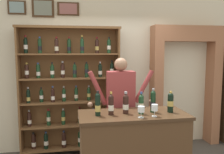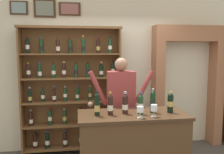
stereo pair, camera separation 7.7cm
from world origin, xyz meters
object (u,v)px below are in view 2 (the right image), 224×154
(wine_shelf, at_px, (72,89))
(tasting_bottle_rosso, at_px, (97,104))
(tasting_bottle_brunello, at_px, (153,101))
(wine_glass_left, at_px, (140,110))
(tasting_bottle_super_tuscan, at_px, (125,104))
(shopkeeper, at_px, (121,101))
(tasting_bottle_bianco, at_px, (141,104))
(wine_glass_center, at_px, (154,108))
(tasting_bottle_grappa, at_px, (110,105))
(tasting_counter, at_px, (132,152))
(tasting_bottle_prosecco, at_px, (170,102))

(wine_shelf, bearing_deg, tasting_bottle_rosso, -75.16)
(tasting_bottle_rosso, bearing_deg, tasting_bottle_brunello, 3.27)
(wine_glass_left, bearing_deg, tasting_bottle_super_tuscan, 122.88)
(wine_shelf, distance_m, shopkeeper, 1.05)
(wine_shelf, xyz_separation_m, tasting_bottle_bianco, (0.91, -1.31, -0.00))
(wine_glass_center, bearing_deg, shopkeeper, 110.19)
(tasting_bottle_grappa, relative_size, wine_glass_left, 2.09)
(tasting_bottle_grappa, height_order, tasting_bottle_super_tuscan, tasting_bottle_grappa)
(wine_shelf, distance_m, tasting_bottle_rosso, 1.35)
(wine_shelf, xyz_separation_m, tasting_bottle_rosso, (0.35, -1.31, 0.01))
(tasting_counter, relative_size, wine_glass_center, 9.25)
(wine_shelf, xyz_separation_m, tasting_bottle_brunello, (1.09, -1.26, 0.01))
(tasting_bottle_rosso, bearing_deg, wine_glass_left, -19.19)
(wine_glass_center, bearing_deg, tasting_bottle_grappa, 162.25)
(wine_shelf, bearing_deg, tasting_bottle_prosecco, -44.73)
(tasting_counter, relative_size, tasting_bottle_brunello, 4.40)
(wine_shelf, height_order, tasting_bottle_brunello, wine_shelf)
(tasting_counter, xyz_separation_m, tasting_bottle_brunello, (0.27, 0.01, 0.67))
(wine_shelf, height_order, tasting_bottle_grappa, wine_shelf)
(shopkeeper, distance_m, tasting_bottle_rosso, 0.73)
(tasting_bottle_grappa, xyz_separation_m, wine_glass_center, (0.52, -0.17, -0.03))
(tasting_bottle_rosso, xyz_separation_m, tasting_bottle_super_tuscan, (0.37, 0.04, -0.01))
(tasting_bottle_bianco, height_order, wine_glass_center, tasting_bottle_bianco)
(tasting_bottle_super_tuscan, xyz_separation_m, tasting_bottle_bianco, (0.19, -0.04, 0.00))
(tasting_bottle_brunello, bearing_deg, tasting_bottle_super_tuscan, -179.94)
(tasting_bottle_prosecco, xyz_separation_m, wine_glass_center, (-0.28, -0.16, -0.03))
(wine_glass_left, bearing_deg, tasting_bottle_grappa, 151.02)
(wine_shelf, xyz_separation_m, wine_glass_center, (1.04, -1.46, -0.03))
(wine_shelf, height_order, tasting_bottle_prosecco, wine_shelf)
(tasting_bottle_grappa, xyz_separation_m, tasting_bottle_brunello, (0.57, 0.03, 0.01))
(tasting_bottle_bianco, xyz_separation_m, tasting_bottle_brunello, (0.18, 0.04, 0.02))
(tasting_bottle_bianco, distance_m, wine_glass_left, 0.19)
(tasting_bottle_bianco, bearing_deg, tasting_bottle_rosso, 179.82)
(tasting_bottle_grappa, relative_size, tasting_bottle_bianco, 1.03)
(tasting_bottle_prosecco, bearing_deg, wine_glass_center, -150.13)
(wine_shelf, distance_m, tasting_bottle_grappa, 1.39)
(tasting_bottle_brunello, bearing_deg, wine_glass_center, -103.87)
(tasting_bottle_brunello, bearing_deg, tasting_bottle_rosso, -176.73)
(tasting_bottle_rosso, distance_m, wine_glass_center, 0.71)
(wine_shelf, relative_size, tasting_bottle_grappa, 7.60)
(shopkeeper, height_order, tasting_bottle_super_tuscan, shopkeeper)
(tasting_bottle_rosso, distance_m, tasting_bottle_super_tuscan, 0.37)
(tasting_bottle_bianco, distance_m, tasting_bottle_prosecco, 0.40)
(tasting_bottle_bianco, relative_size, wine_glass_left, 2.02)
(wine_glass_left, bearing_deg, wine_shelf, 120.02)
(tasting_bottle_bianco, height_order, wine_glass_left, tasting_bottle_bianco)
(shopkeeper, distance_m, tasting_bottle_brunello, 0.64)
(tasting_bottle_super_tuscan, bearing_deg, tasting_bottle_prosecco, -3.64)
(wine_shelf, distance_m, tasting_bottle_prosecco, 1.85)
(shopkeeper, height_order, tasting_bottle_rosso, shopkeeper)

